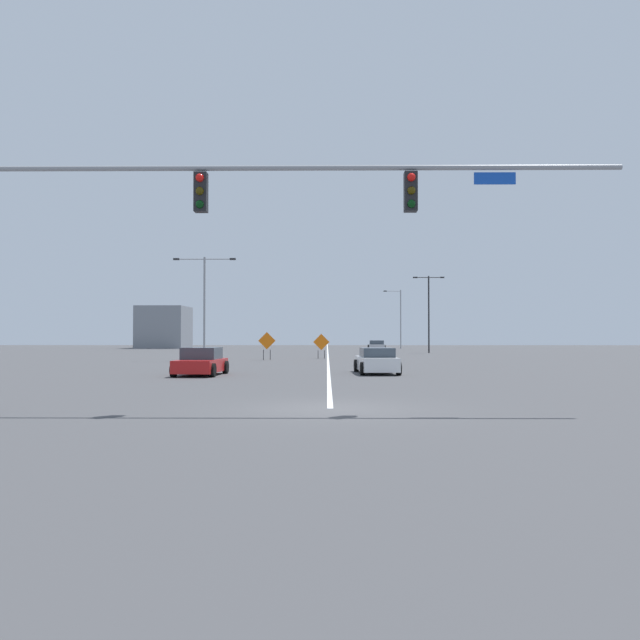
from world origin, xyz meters
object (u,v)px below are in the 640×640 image
object	(u,v)px
street_lamp_near_left	(204,298)
car_red_mid	(201,362)
car_white_distant	(377,361)
car_silver_passing	(376,345)
traffic_signal_assembly	(213,210)
street_lamp_far_right	(399,316)
construction_sign_left_shoulder	(321,343)
street_lamp_far_left	(429,308)
construction_sign_right_shoulder	(267,342)

from	to	relation	value
street_lamp_near_left	car_red_mid	distance (m)	18.45
car_white_distant	car_silver_passing	bearing A→B (deg)	85.65
traffic_signal_assembly	street_lamp_far_right	world-z (taller)	street_lamp_far_right
construction_sign_left_shoulder	car_silver_passing	distance (m)	29.85
street_lamp_far_left	street_lamp_far_right	bearing A→B (deg)	91.90
street_lamp_far_left	car_red_mid	distance (m)	41.36
construction_sign_left_shoulder	car_red_mid	size ratio (longest dim) A/B	0.50
construction_sign_right_shoulder	construction_sign_left_shoulder	xyz separation A→B (m)	(4.14, 2.93, -0.11)
car_silver_passing	car_white_distant	size ratio (longest dim) A/B	0.99
construction_sign_right_shoulder	car_red_mid	world-z (taller)	construction_sign_right_shoulder
street_lamp_far_right	car_white_distant	distance (m)	58.29
car_white_distant	street_lamp_far_left	bearing A→B (deg)	77.12
car_red_mid	construction_sign_left_shoulder	bearing A→B (deg)	75.54
street_lamp_near_left	street_lamp_far_right	bearing A→B (deg)	65.06
street_lamp_near_left	car_white_distant	world-z (taller)	street_lamp_near_left
street_lamp_far_right	construction_sign_left_shoulder	xyz separation A→B (m)	(-10.49, -37.47, -3.27)
street_lamp_near_left	street_lamp_far_left	bearing A→B (deg)	44.87
street_lamp_far_left	construction_sign_left_shoulder	bearing A→B (deg)	-125.09
construction_sign_left_shoulder	car_red_mid	bearing A→B (deg)	-104.46
traffic_signal_assembly	car_red_mid	distance (m)	15.03
car_silver_passing	construction_sign_right_shoulder	bearing A→B (deg)	-108.69
construction_sign_left_shoulder	street_lamp_near_left	bearing A→B (deg)	-155.85
car_red_mid	street_lamp_far_right	bearing A→B (deg)	74.79
street_lamp_far_left	car_red_mid	world-z (taller)	street_lamp_far_left
traffic_signal_assembly	construction_sign_right_shoulder	bearing A→B (deg)	92.75
street_lamp_far_right	construction_sign_right_shoulder	distance (m)	43.08
street_lamp_far_left	construction_sign_right_shoulder	xyz separation A→B (m)	(-15.35, -18.87, -3.43)
traffic_signal_assembly	car_red_mid	bearing A→B (deg)	102.14
street_lamp_near_left	construction_sign_left_shoulder	xyz separation A→B (m)	(8.76, 3.93, -3.47)
street_lamp_far_right	street_lamp_near_left	size ratio (longest dim) A/B	1.04
street_lamp_far_right	car_white_distant	bearing A→B (deg)	-97.46
street_lamp_far_left	car_white_distant	world-z (taller)	street_lamp_far_left
construction_sign_right_shoulder	car_white_distant	distance (m)	18.68
street_lamp_far_left	car_white_distant	bearing A→B (deg)	-102.88
street_lamp_far_right	car_white_distant	xyz separation A→B (m)	(-7.55, -57.67, -3.92)
street_lamp_far_left	car_red_mid	xyz separation A→B (m)	(-16.78, -37.58, -4.18)
street_lamp_far_right	construction_sign_left_shoulder	size ratio (longest dim) A/B	4.05
street_lamp_far_left	street_lamp_near_left	distance (m)	28.17
street_lamp_far_left	construction_sign_right_shoulder	world-z (taller)	street_lamp_far_left
car_white_distant	construction_sign_left_shoulder	bearing A→B (deg)	98.27
street_lamp_far_left	car_silver_passing	bearing A→B (deg)	108.98
street_lamp_far_right	car_white_distant	size ratio (longest dim) A/B	1.84
car_red_mid	car_silver_passing	size ratio (longest dim) A/B	0.92
traffic_signal_assembly	car_white_distant	size ratio (longest dim) A/B	3.81
traffic_signal_assembly	construction_sign_right_shoulder	distance (m)	32.94
construction_sign_right_shoulder	car_silver_passing	world-z (taller)	construction_sign_right_shoulder
street_lamp_near_left	car_red_mid	xyz separation A→B (m)	(3.19, -17.70, -4.11)
construction_sign_right_shoulder	construction_sign_left_shoulder	bearing A→B (deg)	35.23
traffic_signal_assembly	street_lamp_far_right	bearing A→B (deg)	79.87
street_lamp_far_left	construction_sign_left_shoulder	xyz separation A→B (m)	(-11.20, -15.94, -3.54)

